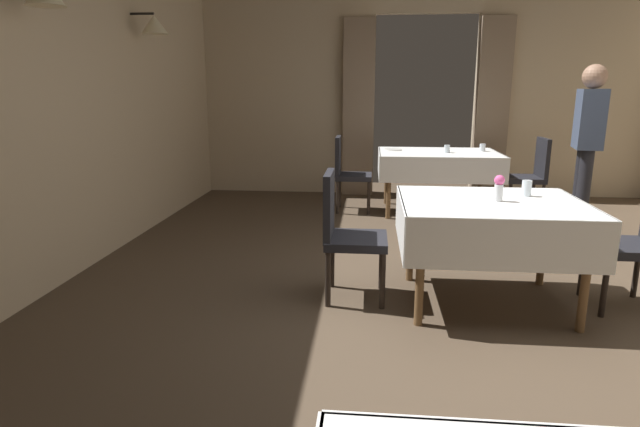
% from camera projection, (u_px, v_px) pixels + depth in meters
% --- Properties ---
extents(ground, '(10.08, 10.08, 0.00)m').
position_uv_depth(ground, '(473.00, 309.00, 3.65)').
color(ground, '#4C3D2D').
extents(wall_left, '(0.49, 8.40, 3.00)m').
position_uv_depth(wall_left, '(14.00, 88.00, 3.60)').
color(wall_left, tan).
rests_on(wall_left, ground).
extents(wall_back, '(6.40, 0.27, 3.00)m').
position_uv_depth(wall_back, '(425.00, 88.00, 7.35)').
color(wall_back, tan).
rests_on(wall_back, ground).
extents(dining_table_mid, '(1.25, 1.06, 0.75)m').
position_uv_depth(dining_table_mid, '(491.00, 215.00, 3.62)').
color(dining_table_mid, brown).
rests_on(dining_table_mid, ground).
extents(dining_table_far, '(1.45, 1.07, 0.75)m').
position_uv_depth(dining_table_far, '(438.00, 159.00, 6.41)').
color(dining_table_far, brown).
rests_on(dining_table_far, ground).
extents(chair_mid_right, '(0.44, 0.44, 0.93)m').
position_uv_depth(chair_mid_right, '(640.00, 237.00, 3.57)').
color(chair_mid_right, black).
rests_on(chair_mid_right, ground).
extents(chair_mid_left, '(0.44, 0.44, 0.93)m').
position_uv_depth(chair_mid_left, '(345.00, 229.00, 3.76)').
color(chair_mid_left, black).
rests_on(chair_mid_left, ground).
extents(chair_far_right, '(0.44, 0.44, 0.93)m').
position_uv_depth(chair_far_right, '(531.00, 172.00, 6.32)').
color(chair_far_right, black).
rests_on(chair_far_right, ground).
extents(chair_far_left, '(0.44, 0.44, 0.93)m').
position_uv_depth(chair_far_left, '(347.00, 170.00, 6.51)').
color(chair_far_left, black).
rests_on(chair_far_left, ground).
extents(flower_vase_mid, '(0.07, 0.07, 0.18)m').
position_uv_depth(flower_vase_mid, '(499.00, 187.00, 3.56)').
color(flower_vase_mid, silver).
rests_on(flower_vase_mid, dining_table_mid).
extents(glass_mid_b, '(0.07, 0.07, 0.11)m').
position_uv_depth(glass_mid_b, '(527.00, 188.00, 3.74)').
color(glass_mid_b, silver).
rests_on(glass_mid_b, dining_table_mid).
extents(glass_far_a, '(0.07, 0.07, 0.09)m').
position_uv_depth(glass_far_a, '(482.00, 148.00, 6.43)').
color(glass_far_a, silver).
rests_on(glass_far_a, dining_table_far).
extents(plate_far_b, '(0.22, 0.22, 0.01)m').
position_uv_depth(plate_far_b, '(393.00, 150.00, 6.58)').
color(plate_far_b, white).
rests_on(plate_far_b, dining_table_far).
extents(glass_far_c, '(0.07, 0.07, 0.09)m').
position_uv_depth(glass_far_c, '(447.00, 149.00, 6.30)').
color(glass_far_c, silver).
rests_on(glass_far_c, dining_table_far).
extents(person_waiter_by_doorway, '(0.28, 0.39, 1.72)m').
position_uv_depth(person_waiter_by_doorway, '(587.00, 141.00, 4.91)').
color(person_waiter_by_doorway, black).
rests_on(person_waiter_by_doorway, ground).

